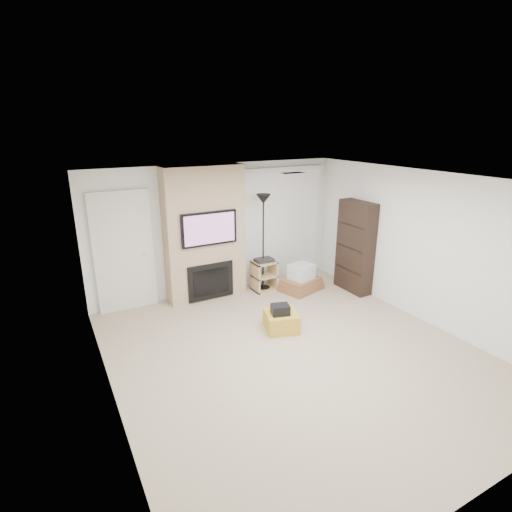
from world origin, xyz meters
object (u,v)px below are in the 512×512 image
bookshelf (355,247)px  ottoman (281,321)px  av_stand (264,273)px  floor_lamp (263,215)px  box_stack (301,280)px

bookshelf → ottoman: bearing=-161.3°
av_stand → floor_lamp: bearing=85.1°
ottoman → bookshelf: (2.14, 0.73, 0.75)m
box_stack → floor_lamp: bearing=147.4°
av_stand → bookshelf: 1.87m
floor_lamp → bookshelf: 1.91m
ottoman → av_stand: (0.58, 1.58, 0.20)m
floor_lamp → bookshelf: bearing=-29.9°
floor_lamp → ottoman: bearing=-109.6°
floor_lamp → box_stack: bearing=-32.6°
floor_lamp → av_stand: (-0.00, -0.05, -1.17)m
bookshelf → av_stand: bearing=151.5°
ottoman → box_stack: bearing=44.7°
ottoman → floor_lamp: floor_lamp is taller
box_stack → av_stand: bearing=150.7°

